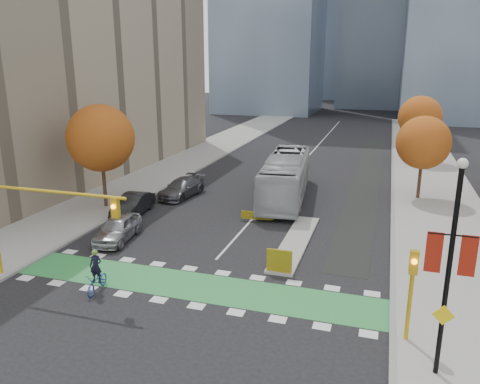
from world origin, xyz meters
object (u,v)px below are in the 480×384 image
Objects in this scene: cyclist at (97,277)px; parked_car_b at (133,205)px; banner_lamppost at (450,262)px; hazard_board at (279,261)px; tree_east_far at (420,117)px; parked_car_a at (118,228)px; traffic_signal_west at (31,210)px; tree_west at (101,138)px; bus at (286,177)px; tree_east_near at (423,143)px; parked_car_c at (182,188)px; traffic_signal_east at (412,282)px.

cyclist reaches higher than parked_car_b.
banner_lamppost is at bearing -37.93° from parked_car_b.
tree_east_far reaches higher than hazard_board.
traffic_signal_west is at bearing -103.20° from parked_car_a.
tree_west reaches higher than cyclist.
bus is (5.55, 19.39, 1.13)m from cyclist.
hazard_board is 9.61m from cyclist.
tree_east_near is (24.00, 10.00, -0.75)m from tree_west.
banner_lamppost is at bearing -91.17° from tree_east_near.
tree_west is at bearing 154.01° from hazard_board.
cyclist reaches higher than parked_car_c.
tree_east_near is 1.47× the size of parked_car_b.
hazard_board is 11.39m from parked_car_a.
traffic_signal_east is at bearing 0.01° from traffic_signal_west.
parked_car_c is at bearing -133.28° from tree_east_far.
parked_car_c is (-0.27, 10.68, -0.02)m from parked_car_a.
tree_east_near is at bearing 47.49° from cyclist.
tree_east_near is 24.02m from parked_car_b.
parked_car_a is (0.69, 6.59, -3.23)m from traffic_signal_west.
tree_east_near reaches higher than traffic_signal_east.
traffic_signal_west is 7.37m from parked_car_a.
cyclist is 17.54m from parked_car_c.
traffic_signal_west is 3.75× the size of cyclist.
parked_car_a is at bearing 155.39° from banner_lamppost.
parked_car_c is (-20.01, -21.24, -4.46)m from tree_east_far.
traffic_signal_west is at bearing -84.35° from parked_car_c.
tree_west is 1.16× the size of tree_east_near.
hazard_board is at bearing -32.29° from parked_car_b.
tree_east_near is at bearing 88.83° from banner_lamppost.
traffic_signal_west is 12.08m from parked_car_b.
hazard_board is at bearing 22.83° from cyclist.
tree_west reaches higher than bus.
cyclist is at bearing -112.02° from bus.
cyclist is 7.17m from parked_car_a.
traffic_signal_west reaches higher than parked_car_c.
parked_car_b is 0.89× the size of parked_car_c.
tree_east_far is 22.46m from bus.
hazard_board is 13.23m from traffic_signal_west.
parked_car_c is at bearing -164.96° from tree_east_near.
hazard_board is 0.26× the size of parked_car_c.
cyclist reaches higher than parked_car_a.
tree_east_near is 11.66m from bus.
bus is at bearing 20.90° from parked_car_c.
traffic_signal_west reaches higher than traffic_signal_east.
tree_east_far is 1.42× the size of parked_car_c.
tree_east_far is at bearing 51.07° from parked_car_a.
bus is at bearing 115.77° from banner_lamppost.
tree_west is at bearing -133.30° from tree_east_far.
parked_car_c is at bearing 93.81° from cyclist.
tree_east_far is at bearing 46.98° from parked_car_b.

